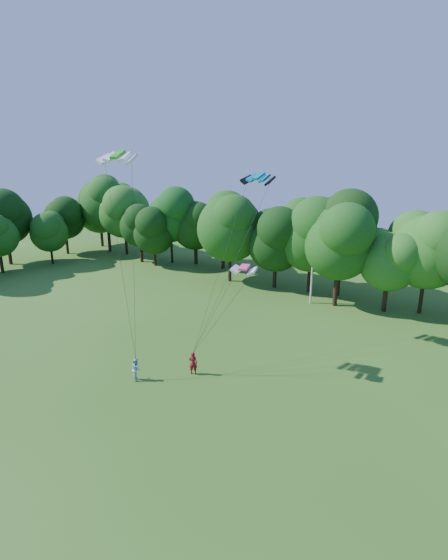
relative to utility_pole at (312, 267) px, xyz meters
The scene contains 9 objects.
ground 33.06m from the utility_pole, 90.07° to the right, with size 160.00×160.00×0.00m, color #2C5617.
utility_pole is the anchor object (origin of this frame).
kite_flyer_left 21.46m from the utility_pole, 90.01° to the right, with size 0.71×0.46×1.93m, color maroon.
kite_flyer_right 25.01m from the utility_pole, 97.00° to the right, with size 0.89×0.69×1.83m, color #A1C1E0.
kite_teal 15.74m from the utility_pole, 91.77° to the right, with size 3.12×1.47×0.65m.
kite_green 26.55m from the utility_pole, 104.99° to the right, with size 3.30×2.11×0.69m.
kite_pink 19.29m from the utility_pole, 80.57° to the right, with size 2.18×1.43×0.34m.
tree_back_west 26.56m from the utility_pole, behind, with size 8.22×8.22×11.96m.
tree_back_center 6.08m from the utility_pole, 72.81° to the left, with size 8.96×8.96×13.03m.
Camera 1 is at (21.29, -12.34, 17.82)m, focal length 28.00 mm.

